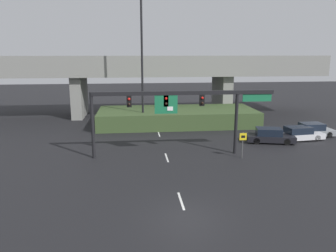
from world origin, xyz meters
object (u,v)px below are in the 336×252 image
highway_light_pole_near (142,54)px  parked_sedan_far_right (312,130)px  signal_gantry (178,104)px  parked_sedan_near_right (270,136)px  speed_limit_sign (243,141)px  parked_sedan_mid_right (299,134)px

highway_light_pole_near → parked_sedan_far_right: highway_light_pole_near is taller
signal_gantry → parked_sedan_near_right: signal_gantry is taller
signal_gantry → speed_limit_sign: 6.20m
speed_limit_sign → parked_sedan_mid_right: 9.20m
highway_light_pole_near → parked_sedan_near_right: 16.31m
speed_limit_sign → parked_sedan_far_right: 11.69m
parked_sedan_far_right → signal_gantry: bearing=-164.2°
signal_gantry → parked_sedan_near_right: size_ratio=3.17×
speed_limit_sign → parked_sedan_mid_right: speed_limit_sign is taller
highway_light_pole_near → parked_sedan_near_right: (12.19, -7.54, -7.80)m
parked_sedan_mid_right → parked_sedan_far_right: parked_sedan_far_right is taller
signal_gantry → parked_sedan_far_right: size_ratio=3.49×
signal_gantry → parked_sedan_mid_right: 13.90m
signal_gantry → parked_sedan_near_right: 10.72m
highway_light_pole_near → parked_sedan_mid_right: size_ratio=3.28×
signal_gantry → parked_sedan_far_right: 16.23m
signal_gantry → highway_light_pole_near: (-2.67, 10.62, 3.96)m
parked_sedan_mid_right → signal_gantry: bearing=-170.5°
parked_sedan_near_right → parked_sedan_far_right: (5.46, 1.86, -0.00)m
highway_light_pole_near → parked_sedan_near_right: highway_light_pole_near is taller
signal_gantry → speed_limit_sign: size_ratio=6.95×
signal_gantry → parked_sedan_far_right: signal_gantry is taller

